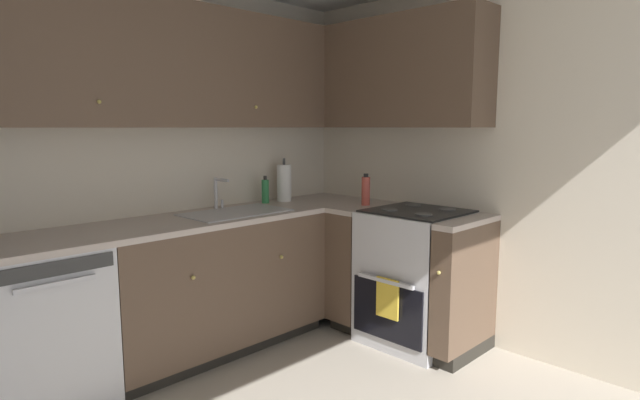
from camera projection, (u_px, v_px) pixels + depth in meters
name	position (u px, v px, depth m)	size (l,w,h in m)	color
wall_back	(121.00, 170.00, 3.21)	(3.66, 0.05, 2.42)	beige
wall_right	(507.00, 168.00, 3.32)	(0.05, 3.37, 2.42)	beige
dishwasher	(39.00, 330.00, 2.66)	(0.60, 0.63, 0.87)	silver
lower_cabinets_back	(213.00, 285.00, 3.40)	(1.50, 0.62, 0.87)	brown
countertop_back	(211.00, 218.00, 3.33)	(2.70, 0.60, 0.04)	#B7A89E
lower_cabinets_right	(399.00, 275.00, 3.62)	(0.62, 1.02, 0.87)	brown
countertop_right	(400.00, 212.00, 3.56)	(0.60, 1.02, 0.03)	#B7A89E
oven_range	(416.00, 276.00, 3.54)	(0.68, 0.62, 1.06)	silver
upper_cabinets_back	(171.00, 66.00, 3.18)	(2.38, 0.34, 0.75)	brown
upper_cabinets_right	(385.00, 74.00, 3.70)	(0.32, 1.55, 0.75)	brown
sink	(236.00, 219.00, 3.44)	(0.69, 0.40, 0.10)	#B7B7BC
faucet	(218.00, 191.00, 3.56)	(0.07, 0.16, 0.22)	silver
soap_bottle	(265.00, 191.00, 3.86)	(0.05, 0.05, 0.21)	#338C4C
paper_towel_roll	(284.00, 183.00, 3.96)	(0.11, 0.11, 0.34)	white
oil_bottle	(366.00, 191.00, 3.75)	(0.06, 0.06, 0.23)	#BF4C3F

